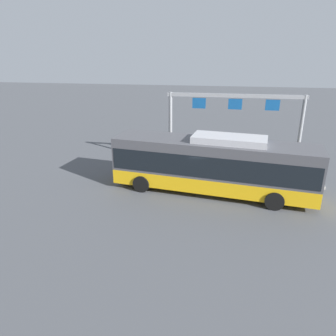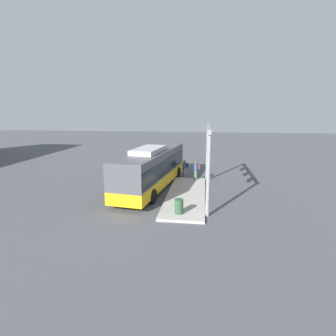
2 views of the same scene
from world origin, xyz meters
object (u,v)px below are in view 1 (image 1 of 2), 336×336
bus_main (213,163)px  person_waiting_near (155,161)px  trash_bin (304,172)px  person_boarding (176,155)px

bus_main → person_waiting_near: size_ratio=7.01×
bus_main → trash_bin: bearing=-146.7°
bus_main → person_boarding: (2.61, -3.47, -0.76)m
person_waiting_near → trash_bin: 9.63m
person_boarding → person_waiting_near: person_boarding is taller
bus_main → person_waiting_near: 4.64m
person_boarding → person_waiting_near: 1.71m
bus_main → trash_bin: bus_main is taller
bus_main → trash_bin: size_ratio=13.00×
bus_main → person_boarding: size_ratio=7.01×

